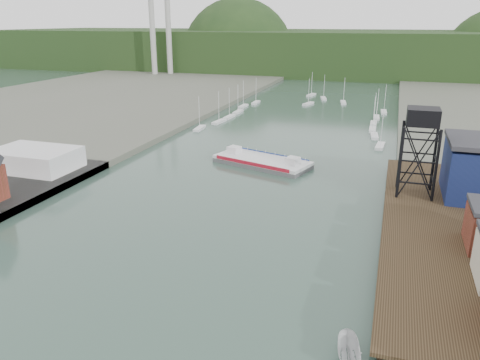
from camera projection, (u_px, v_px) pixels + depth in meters
The scene contains 8 objects.
east_pier at pixel (428, 223), 74.98m from camera, with size 14.00×70.00×2.45m.
white_shed at pixel (35, 159), 102.71m from camera, with size 18.00×12.00×4.50m, color silver.
lift_tower at pixel (422, 122), 82.79m from camera, with size 6.50×6.50×16.00m.
marina_sailboats at pixel (306, 114), 170.37m from camera, with size 57.71×92.65×0.90m.
smokestacks at pixel (160, 25), 276.52m from camera, with size 11.20×8.20×60.00m.
distant_hills at pixel (345, 55), 314.72m from camera, with size 500.00×120.00×80.00m.
chain_ferry at pixel (262, 161), 111.21m from camera, with size 24.58×15.58×3.30m.
motorboat at pixel (349, 354), 46.77m from camera, with size 2.26×6.01×2.32m, color silver.
Camera 1 is at (29.67, -29.67, 32.80)m, focal length 35.00 mm.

